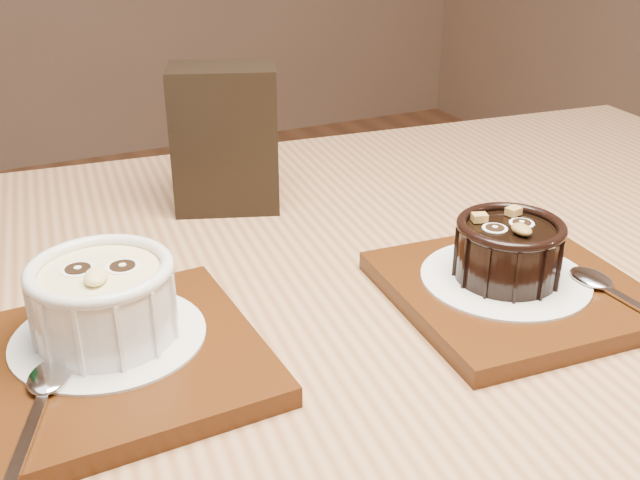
{
  "coord_description": "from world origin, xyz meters",
  "views": [
    {
      "loc": [
        -0.16,
        -0.59,
        1.04
      ],
      "look_at": [
        0.05,
        -0.16,
        0.81
      ],
      "focal_mm": 42.0,
      "sensor_mm": 36.0,
      "label": 1
    }
  ],
  "objects_px": {
    "tray_left": "(120,361)",
    "tray_right": "(513,291)",
    "condiment_stand": "(225,139)",
    "ramekin_dark": "(509,248)",
    "ramekin_white": "(103,297)",
    "table": "(312,410)"
  },
  "relations": [
    {
      "from": "tray_right",
      "to": "condiment_stand",
      "type": "bearing_deg",
      "value": 116.66
    },
    {
      "from": "tray_right",
      "to": "condiment_stand",
      "type": "relative_size",
      "value": 1.29
    },
    {
      "from": "tray_left",
      "to": "ramekin_white",
      "type": "bearing_deg",
      "value": 96.42
    },
    {
      "from": "tray_right",
      "to": "table",
      "type": "bearing_deg",
      "value": 162.03
    },
    {
      "from": "ramekin_white",
      "to": "condiment_stand",
      "type": "xyz_separation_m",
      "value": [
        0.16,
        0.21,
        0.02
      ]
    },
    {
      "from": "tray_left",
      "to": "condiment_stand",
      "type": "relative_size",
      "value": 1.29
    },
    {
      "from": "tray_left",
      "to": "tray_right",
      "type": "relative_size",
      "value": 1.0
    },
    {
      "from": "table",
      "to": "tray_left",
      "type": "relative_size",
      "value": 7.08
    },
    {
      "from": "tray_left",
      "to": "table",
      "type": "bearing_deg",
      "value": 4.4
    },
    {
      "from": "ramekin_white",
      "to": "ramekin_dark",
      "type": "distance_m",
      "value": 0.3
    },
    {
      "from": "ramekin_dark",
      "to": "table",
      "type": "bearing_deg",
      "value": 167.01
    },
    {
      "from": "ramekin_dark",
      "to": "condiment_stand",
      "type": "distance_m",
      "value": 0.3
    },
    {
      "from": "condiment_stand",
      "to": "table",
      "type": "bearing_deg",
      "value": -93.56
    },
    {
      "from": "ramekin_dark",
      "to": "tray_left",
      "type": "bearing_deg",
      "value": 176.93
    },
    {
      "from": "ramekin_white",
      "to": "tray_right",
      "type": "relative_size",
      "value": 0.53
    },
    {
      "from": "tray_left",
      "to": "tray_right",
      "type": "bearing_deg",
      "value": -7.27
    },
    {
      "from": "condiment_stand",
      "to": "tray_left",
      "type": "bearing_deg",
      "value": -124.1
    },
    {
      "from": "ramekin_dark",
      "to": "condiment_stand",
      "type": "bearing_deg",
      "value": 119.62
    },
    {
      "from": "tray_left",
      "to": "tray_right",
      "type": "distance_m",
      "value": 0.3
    },
    {
      "from": "tray_right",
      "to": "ramekin_white",
      "type": "bearing_deg",
      "value": 169.06
    },
    {
      "from": "ramekin_white",
      "to": "condiment_stand",
      "type": "height_order",
      "value": "condiment_stand"
    },
    {
      "from": "ramekin_white",
      "to": "ramekin_dark",
      "type": "xyz_separation_m",
      "value": [
        0.29,
        -0.05,
        -0.0
      ]
    }
  ]
}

